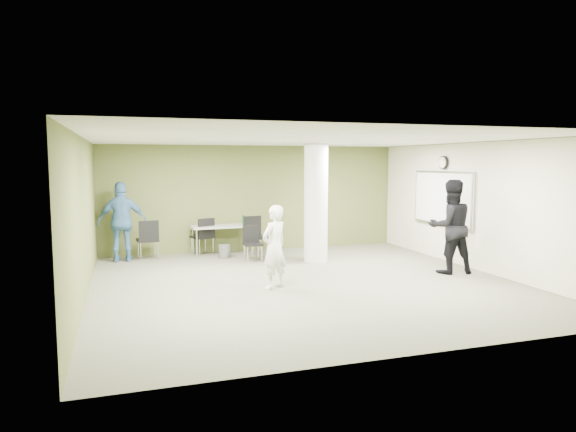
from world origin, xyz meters
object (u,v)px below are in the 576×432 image
object	(u,v)px
chair_back_left	(148,237)
man_blue	(122,222)
folding_table	(224,227)
man_black	(450,227)
woman_white	(274,247)

from	to	relation	value
chair_back_left	man_blue	distance (m)	0.70
folding_table	man_blue	bearing A→B (deg)	-179.63
folding_table	man_black	xyz separation A→B (m)	(4.18, -3.60, 0.29)
chair_back_left	man_black	distance (m)	6.99
woman_white	man_blue	bearing A→B (deg)	-84.39
folding_table	chair_back_left	world-z (taller)	folding_table
woman_white	man_black	xyz separation A→B (m)	(3.94, 0.14, 0.21)
folding_table	man_black	world-z (taller)	man_black
folding_table	woman_white	size ratio (longest dim) A/B	1.03
man_black	man_blue	world-z (taller)	man_black
folding_table	woman_white	bearing A→B (deg)	-88.26
woman_white	man_blue	world-z (taller)	man_blue
folding_table	man_blue	size ratio (longest dim) A/B	0.85
folding_table	woman_white	xyz separation A→B (m)	(0.25, -3.74, 0.07)
chair_back_left	man_blue	world-z (taller)	man_blue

